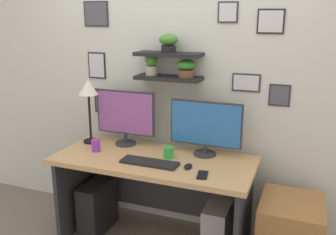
% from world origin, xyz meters
% --- Properties ---
extents(back_wall_assembly, '(4.40, 0.24, 2.70)m').
position_xyz_m(back_wall_assembly, '(-0.00, 0.44, 1.35)').
color(back_wall_assembly, silver).
rests_on(back_wall_assembly, ground).
extents(desk, '(1.56, 0.68, 0.75)m').
position_xyz_m(desk, '(0.00, 0.05, 0.54)').
color(desk, tan).
rests_on(desk, ground).
extents(monitor_left, '(0.53, 0.18, 0.47)m').
position_xyz_m(monitor_left, '(-0.35, 0.22, 1.00)').
color(monitor_left, '#2D2D33').
rests_on(monitor_left, desk).
extents(monitor_right, '(0.58, 0.18, 0.43)m').
position_xyz_m(monitor_right, '(0.35, 0.22, 0.98)').
color(monitor_right, '#2D2D33').
rests_on(monitor_right, desk).
extents(keyboard, '(0.44, 0.14, 0.02)m').
position_xyz_m(keyboard, '(0.02, -0.12, 0.76)').
color(keyboard, black).
rests_on(keyboard, desk).
extents(computer_mouse, '(0.06, 0.09, 0.03)m').
position_xyz_m(computer_mouse, '(0.31, -0.10, 0.77)').
color(computer_mouse, black).
rests_on(computer_mouse, desk).
extents(desk_lamp, '(0.17, 0.17, 0.55)m').
position_xyz_m(desk_lamp, '(-0.66, 0.15, 1.19)').
color(desk_lamp, black).
rests_on(desk_lamp, desk).
extents(cell_phone, '(0.09, 0.15, 0.01)m').
position_xyz_m(cell_phone, '(0.45, -0.19, 0.76)').
color(cell_phone, black).
rests_on(cell_phone, desk).
extents(coffee_mug, '(0.08, 0.08, 0.09)m').
position_xyz_m(coffee_mug, '(0.11, 0.04, 0.80)').
color(coffee_mug, green).
rests_on(coffee_mug, desk).
extents(pen_cup, '(0.07, 0.07, 0.10)m').
position_xyz_m(pen_cup, '(-0.50, -0.03, 0.80)').
color(pen_cup, purple).
rests_on(pen_cup, desk).
extents(computer_tower_left, '(0.18, 0.40, 0.44)m').
position_xyz_m(computer_tower_left, '(-0.54, 0.01, 0.22)').
color(computer_tower_left, black).
rests_on(computer_tower_left, ground).
extents(computer_tower_right, '(0.18, 0.40, 0.43)m').
position_xyz_m(computer_tower_right, '(0.52, 0.06, 0.21)').
color(computer_tower_right, '#99999E').
rests_on(computer_tower_right, ground).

